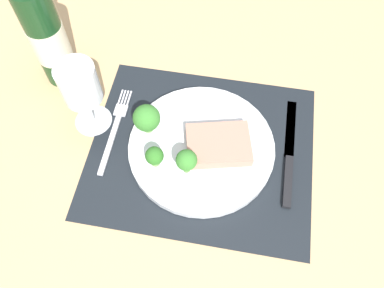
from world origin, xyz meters
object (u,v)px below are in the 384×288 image
Objects in this scene: fork at (115,129)px; wine_bottle at (46,34)px; plate at (201,147)px; knife at (289,160)px; steak at (219,144)px; wine_glass at (80,87)px.

wine_bottle reaches higher than fork.
knife is at bearing 1.88° from plate.
steak is at bearing -20.35° from wine_bottle.
steak is 0.36× the size of wine_bottle.
knife is (16.20, 0.53, -0.50)cm from plate.
fork is 0.83× the size of knife.
plate is 3.63cm from steak.
plate is at bearing -3.14° from fork.
wine_bottle reaches higher than steak.
wine_bottle is (-31.41, 12.93, 10.34)cm from plate.
wine_glass reaches higher than steak.
steak is 20.32cm from fork.
plate reaches higher than knife.
fork is (-20.12, 1.28, -2.49)cm from steak.
knife is 0.73× the size of wine_bottle.
wine_bottle is (-47.60, 12.40, 10.83)cm from knife.
fork is at bearing -16.52° from wine_glass.
wine_glass is (-4.73, 1.40, 10.01)cm from fork.
wine_glass is (-24.86, 2.69, 7.52)cm from steak.
plate is 1.40× the size of fork.
wine_bottle is at bearing 162.04° from knife.
knife is at bearing 1.71° from steak.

